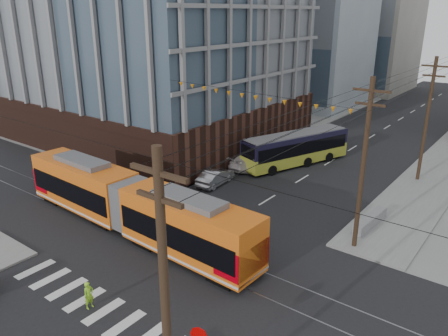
{
  "coord_description": "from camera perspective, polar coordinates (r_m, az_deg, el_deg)",
  "views": [
    {
      "loc": [
        16.91,
        -13.99,
        14.46
      ],
      "look_at": [
        -0.55,
        8.92,
        4.11
      ],
      "focal_mm": 35.0,
      "sensor_mm": 36.0,
      "label": 1
    }
  ],
  "objects": [
    {
      "name": "parked_car_white",
      "position": [
        42.57,
        3.64,
        0.94
      ],
      "size": [
        2.83,
        5.47,
        1.52
      ],
      "primitive_type": "imported",
      "rotation": [
        0.0,
        0.0,
        3.0
      ],
      "color": "#BAB3B4",
      "rests_on": "ground"
    },
    {
      "name": "office_building",
      "position": [
        53.69,
        -9.68,
        19.32
      ],
      "size": [
        30.0,
        25.0,
        28.6
      ],
      "primitive_type": "cube",
      "color": "#381E16",
      "rests_on": "ground"
    },
    {
      "name": "jersey_barrier",
      "position": [
        32.79,
        18.52,
        -6.67
      ],
      "size": [
        1.27,
        4.42,
        0.87
      ],
      "primitive_type": "cube",
      "rotation": [
        0.0,
        0.0,
        -0.07
      ],
      "color": "slate",
      "rests_on": "ground"
    },
    {
      "name": "parked_car_grey",
      "position": [
        45.38,
        5.5,
        1.96
      ],
      "size": [
        2.8,
        5.02,
        1.33
      ],
      "primitive_type": "imported",
      "rotation": [
        0.0,
        0.0,
        3.27
      ],
      "color": "#3D4149",
      "rests_on": "ground"
    },
    {
      "name": "city_bus",
      "position": [
        43.89,
        9.36,
        2.53
      ],
      "size": [
        6.44,
        11.89,
        3.32
      ],
      "primitive_type": null,
      "rotation": [
        0.0,
        0.0,
        -0.35
      ],
      "color": "black",
      "rests_on": "ground"
    },
    {
      "name": "streetcar",
      "position": [
        30.62,
        -12.03,
        -4.72
      ],
      "size": [
        20.87,
        3.69,
        4.0
      ],
      "primitive_type": null,
      "rotation": [
        0.0,
        0.0,
        -0.04
      ],
      "color": "orange",
      "rests_on": "ground"
    },
    {
      "name": "bg_bldg_nw_far",
      "position": [
        91.48,
        18.26,
        16.02
      ],
      "size": [
        16.0,
        18.0,
        20.0
      ],
      "primitive_type": "cube",
      "color": "gray",
      "rests_on": "ground"
    },
    {
      "name": "parked_car_silver",
      "position": [
        38.51,
        -1.12,
        -1.18
      ],
      "size": [
        1.85,
        4.36,
        1.4
      ],
      "primitive_type": "imported",
      "rotation": [
        0.0,
        0.0,
        3.23
      ],
      "color": "#989CA1",
      "rests_on": "ground"
    },
    {
      "name": "bg_bldg_nw_near",
      "position": [
        74.39,
        10.47,
        15.23
      ],
      "size": [
        18.0,
        16.0,
        18.0
      ],
      "primitive_type": "cube",
      "color": "#8C99A5",
      "rests_on": "ground"
    },
    {
      "name": "utility_pole_near",
      "position": [
        14.66,
        -7.63,
        -18.12
      ],
      "size": [
        0.3,
        0.3,
        11.0
      ],
      "primitive_type": "cylinder",
      "color": "black",
      "rests_on": "ground"
    },
    {
      "name": "ground",
      "position": [
        26.28,
        -11.24,
        -14.05
      ],
      "size": [
        160.0,
        160.0,
        0.0
      ],
      "primitive_type": "plane",
      "color": "slate"
    },
    {
      "name": "pedestrian",
      "position": [
        24.3,
        -17.25,
        -15.58
      ],
      "size": [
        0.37,
        0.56,
        1.52
      ],
      "primitive_type": "imported",
      "rotation": [
        0.0,
        0.0,
        1.57
      ],
      "color": "#92DE2A",
      "rests_on": "ground"
    }
  ]
}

